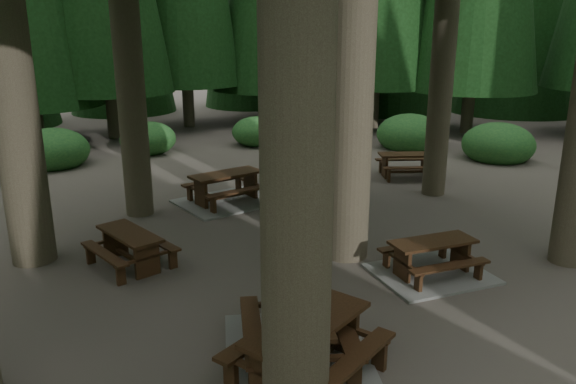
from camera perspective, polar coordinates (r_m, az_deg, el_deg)
ground at (r=10.51m, az=3.31°, el=-7.72°), size 80.00×80.00×0.00m
picnic_table_a at (r=10.44m, az=14.36°, el=-7.12°), size 2.32×2.07×0.67m
picnic_table_b at (r=10.82m, az=-15.74°, el=-5.07°), size 1.41×1.67×0.67m
picnic_table_c at (r=14.24m, az=-6.27°, el=-0.08°), size 2.32×1.93×0.78m
picnic_table_d at (r=16.95m, az=11.97°, el=3.05°), size 2.07×1.98×0.70m
picnic_table_e at (r=7.24m, az=2.00°, el=-14.92°), size 2.21×1.97×0.81m
picnic_table_f at (r=7.78m, az=0.98°, el=-14.73°), size 2.82×2.97×0.79m
shrub_ring at (r=11.31m, az=3.72°, el=-3.74°), size 23.86×24.64×1.49m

